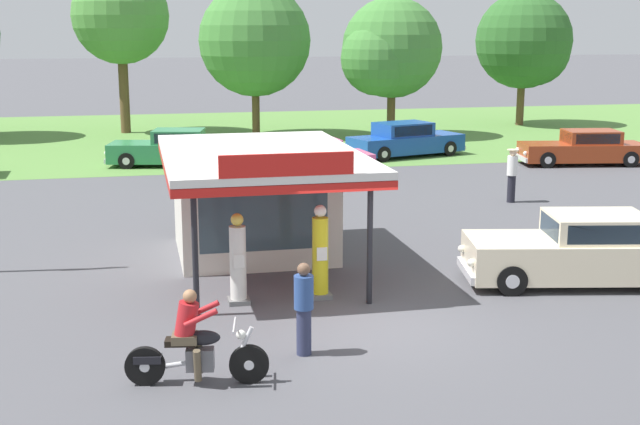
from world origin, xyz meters
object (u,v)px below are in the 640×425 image
object	(u,v)px
parked_car_back_row_centre_left	(305,160)
bystander_leaning_by_kiosk	(304,307)
gas_pump_nearside	(238,263)
parked_car_back_row_far_right	(174,149)
gas_pump_offside	(320,256)
bystander_standing_back_lot	(512,173)
featured_classic_sedan	(581,252)
parked_car_back_row_centre	(584,149)
motorcycle_with_rider	(194,345)
parked_car_back_row_centre_right	(405,141)

from	to	relation	value
parked_car_back_row_centre_left	bystander_leaning_by_kiosk	world-z (taller)	bystander_leaning_by_kiosk
gas_pump_nearside	parked_car_back_row_centre_left	size ratio (longest dim) A/B	0.35
parked_car_back_row_far_right	parked_car_back_row_centre_left	bearing A→B (deg)	-41.18
gas_pump_nearside	bystander_leaning_by_kiosk	world-z (taller)	gas_pump_nearside
gas_pump_offside	bystander_standing_back_lot	bearing A→B (deg)	45.67
gas_pump_offside	featured_classic_sedan	world-z (taller)	gas_pump_offside
parked_car_back_row_centre	parked_car_back_row_centre_left	size ratio (longest dim) A/B	1.00
gas_pump_nearside	parked_car_back_row_centre_left	distance (m)	14.91
motorcycle_with_rider	featured_classic_sedan	world-z (taller)	motorcycle_with_rider
motorcycle_with_rider	parked_car_back_row_centre_right	distance (m)	25.18
bystander_leaning_by_kiosk	parked_car_back_row_centre_left	bearing A→B (deg)	78.60
parked_car_back_row_centre_left	gas_pump_offside	bearing A→B (deg)	-100.07
gas_pump_nearside	parked_car_back_row_centre	world-z (taller)	gas_pump_nearside
bystander_standing_back_lot	motorcycle_with_rider	bearing A→B (deg)	-132.08
parked_car_back_row_centre_right	bystander_standing_back_lot	size ratio (longest dim) A/B	3.18
featured_classic_sedan	gas_pump_nearside	bearing A→B (deg)	178.24
gas_pump_nearside	parked_car_back_row_far_right	distance (m)	18.36
parked_car_back_row_far_right	parked_car_back_row_centre_right	world-z (taller)	parked_car_back_row_centre_right
parked_car_back_row_far_right	parked_car_back_row_centre_left	world-z (taller)	parked_car_back_row_far_right
parked_car_back_row_far_right	bystander_leaning_by_kiosk	xyz separation A→B (m)	(1.16, -21.40, 0.19)
motorcycle_with_rider	gas_pump_offside	bearing A→B (deg)	53.38
parked_car_back_row_centre_right	bystander_standing_back_lot	world-z (taller)	bystander_standing_back_lot
gas_pump_offside	parked_car_back_row_centre	world-z (taller)	gas_pump_offside
parked_car_back_row_far_right	featured_classic_sedan	bearing A→B (deg)	-66.78
parked_car_back_row_centre_left	bystander_standing_back_lot	size ratio (longest dim) A/B	3.08
gas_pump_offside	parked_car_back_row_far_right	world-z (taller)	gas_pump_offside
featured_classic_sedan	bystander_standing_back_lot	xyz separation A→B (m)	(2.37, 8.65, 0.23)
motorcycle_with_rider	bystander_leaning_by_kiosk	bearing A→B (deg)	23.97
parked_car_back_row_centre_left	parked_car_back_row_centre	bearing A→B (deg)	3.46
bystander_leaning_by_kiosk	parked_car_back_row_centre	bearing A→B (deg)	49.40
parked_car_back_row_centre	parked_car_back_row_centre_left	distance (m)	12.00
motorcycle_with_rider	parked_car_back_row_centre_left	world-z (taller)	motorcycle_with_rider
gas_pump_offside	parked_car_back_row_far_right	xyz separation A→B (m)	(-2.12, 18.36, -0.24)
motorcycle_with_rider	parked_car_back_row_far_right	size ratio (longest dim) A/B	0.41
motorcycle_with_rider	parked_car_back_row_centre_right	size ratio (longest dim) A/B	0.41
gas_pump_offside	motorcycle_with_rider	distance (m)	4.88
gas_pump_nearside	bystander_standing_back_lot	size ratio (longest dim) A/B	1.08
gas_pump_nearside	featured_classic_sedan	size ratio (longest dim) A/B	0.36
gas_pump_nearside	featured_classic_sedan	bearing A→B (deg)	-1.76
motorcycle_with_rider	featured_classic_sedan	size ratio (longest dim) A/B	0.43
parked_car_back_row_far_right	parked_car_back_row_centre	world-z (taller)	parked_car_back_row_far_right
gas_pump_nearside	motorcycle_with_rider	bearing A→B (deg)	-106.77
bystander_leaning_by_kiosk	bystander_standing_back_lot	bearing A→B (deg)	51.30
parked_car_back_row_far_right	bystander_leaning_by_kiosk	world-z (taller)	bystander_leaning_by_kiosk
parked_car_back_row_centre	bystander_standing_back_lot	size ratio (longest dim) A/B	3.08
gas_pump_offside	parked_car_back_row_far_right	bearing A→B (deg)	96.59
motorcycle_with_rider	featured_classic_sedan	bearing A→B (deg)	22.77
featured_classic_sedan	parked_car_back_row_far_right	size ratio (longest dim) A/B	0.94
motorcycle_with_rider	bystander_standing_back_lot	world-z (taller)	bystander_standing_back_lot
motorcycle_with_rider	bystander_leaning_by_kiosk	world-z (taller)	bystander_leaning_by_kiosk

